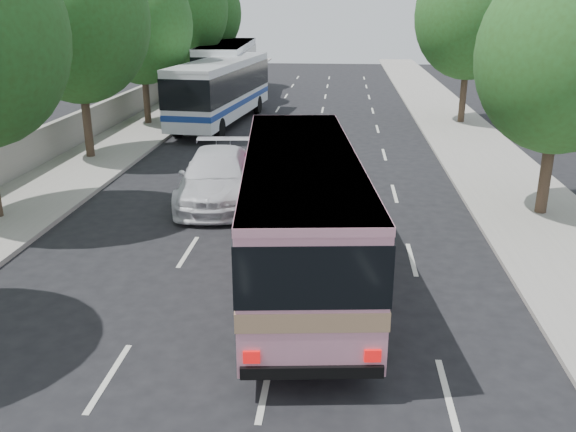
# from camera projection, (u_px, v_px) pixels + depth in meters

# --- Properties ---
(ground) EXTENTS (120.00, 120.00, 0.00)m
(ground) POSITION_uv_depth(u_px,v_px,m) (231.00, 327.00, 12.89)
(ground) COLOR black
(ground) RESTS_ON ground
(sidewalk_left) EXTENTS (4.00, 90.00, 0.15)m
(sidewalk_left) POSITION_uv_depth(u_px,v_px,m) (139.00, 131.00, 32.37)
(sidewalk_left) COLOR #9E998E
(sidewalk_left) RESTS_ON ground
(sidewalk_right) EXTENTS (4.00, 90.00, 0.12)m
(sidewalk_right) POSITION_uv_depth(u_px,v_px,m) (465.00, 137.00, 30.97)
(sidewalk_right) COLOR #9E998E
(sidewalk_right) RESTS_ON ground
(low_wall) EXTENTS (0.30, 90.00, 1.50)m
(low_wall) POSITION_uv_depth(u_px,v_px,m) (104.00, 115.00, 32.24)
(low_wall) COLOR #9E998E
(low_wall) RESTS_ON sidewalk_left
(tree_left_c) EXTENTS (6.00, 6.00, 9.35)m
(tree_left_c) POSITION_uv_depth(u_px,v_px,m) (76.00, 13.00, 24.68)
(tree_left_c) COLOR #38281E
(tree_left_c) RESTS_ON ground
(tree_left_d) EXTENTS (5.52, 5.52, 8.60)m
(tree_left_d) POSITION_uv_depth(u_px,v_px,m) (142.00, 20.00, 32.36)
(tree_left_d) COLOR #38281E
(tree_left_d) RESTS_ON ground
(tree_left_e) EXTENTS (6.30, 6.30, 9.82)m
(tree_left_e) POSITION_uv_depth(u_px,v_px,m) (181.00, 4.00, 39.61)
(tree_left_e) COLOR #38281E
(tree_left_e) RESTS_ON ground
(tree_left_f) EXTENTS (5.88, 5.88, 9.16)m
(tree_left_f) POSITION_uv_depth(u_px,v_px,m) (204.00, 10.00, 47.29)
(tree_left_f) COLOR #38281E
(tree_left_f) RESTS_ON ground
(tree_right_near) EXTENTS (5.10, 5.10, 7.95)m
(tree_right_near) POSITION_uv_depth(u_px,v_px,m) (567.00, 49.00, 17.91)
(tree_right_near) COLOR #38281E
(tree_right_near) RESTS_ON ground
(tree_right_far) EXTENTS (6.00, 6.00, 9.35)m
(tree_right_far) POSITION_uv_depth(u_px,v_px,m) (473.00, 10.00, 32.63)
(tree_right_far) COLOR #38281E
(tree_right_far) RESTS_ON ground
(pink_bus) EXTENTS (3.63, 10.29, 3.21)m
(pink_bus) POSITION_uv_depth(u_px,v_px,m) (301.00, 202.00, 14.49)
(pink_bus) COLOR #CF859C
(pink_bus) RESTS_ON ground
(pink_taxi) EXTENTS (2.23, 5.02, 1.68)m
(pink_taxi) POSITION_uv_depth(u_px,v_px,m) (266.00, 163.00, 22.74)
(pink_taxi) COLOR #D51270
(pink_taxi) RESTS_ON ground
(white_pickup) EXTENTS (2.94, 6.08, 1.70)m
(white_pickup) POSITION_uv_depth(u_px,v_px,m) (217.00, 177.00, 20.90)
(white_pickup) COLOR silver
(white_pickup) RESTS_ON ground
(tour_coach_front) EXTENTS (3.83, 12.01, 3.53)m
(tour_coach_front) POSITION_uv_depth(u_px,v_px,m) (222.00, 86.00, 34.01)
(tour_coach_front) COLOR white
(tour_coach_front) RESTS_ON ground
(tour_coach_rear) EXTENTS (3.51, 13.21, 3.91)m
(tour_coach_rear) POSITION_uv_depth(u_px,v_px,m) (228.00, 66.00, 42.32)
(tour_coach_rear) COLOR white
(tour_coach_rear) RESTS_ON ground
(taxi_roof_sign) EXTENTS (0.56, 0.21, 0.18)m
(taxi_roof_sign) POSITION_uv_depth(u_px,v_px,m) (265.00, 139.00, 22.44)
(taxi_roof_sign) COLOR silver
(taxi_roof_sign) RESTS_ON pink_taxi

